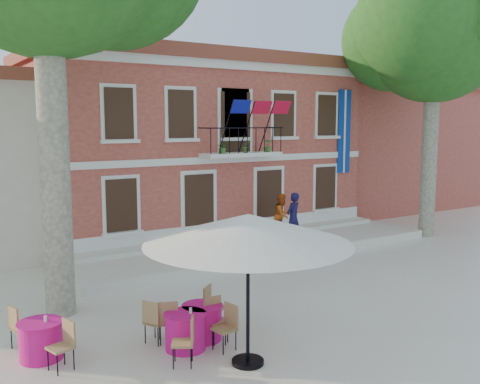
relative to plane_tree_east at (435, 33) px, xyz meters
The scene contains 11 objects.
ground 12.84m from the plane_tree_east, 163.16° to the right, with size 90.00×90.00×0.00m, color beige.
main_building 11.22m from the plane_tree_east, 136.14° to the left, with size 13.50×9.59×7.50m.
neighbor_east 10.61m from the plane_tree_east, 60.69° to the left, with size 9.40×9.40×6.40m.
terrace 11.09m from the plane_tree_east, 168.24° to the left, with size 14.00×3.40×0.30m, color silver.
plane_tree_east is the anchor object (origin of this frame).
patio_umbrella 15.19m from the plane_tree_east, 155.25° to the right, with size 4.01×4.01×2.98m.
pedestrian_navy 9.42m from the plane_tree_east, 169.85° to the left, with size 0.67×0.44×1.83m, color #131038.
pedestrian_orange 9.49m from the plane_tree_east, 160.58° to the left, with size 0.81×0.63×1.67m, color #C95717.
cafe_table_0 15.80m from the plane_tree_east, 161.37° to the right, with size 1.85×1.74×0.95m.
cafe_table_1 16.32m from the plane_tree_east, 161.07° to the right, with size 1.64×1.87×0.95m.
cafe_table_3 18.33m from the plane_tree_east, 167.78° to the right, with size 0.92×1.96×0.95m.
Camera 1 is at (-8.92, -11.36, 4.70)m, focal length 40.00 mm.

